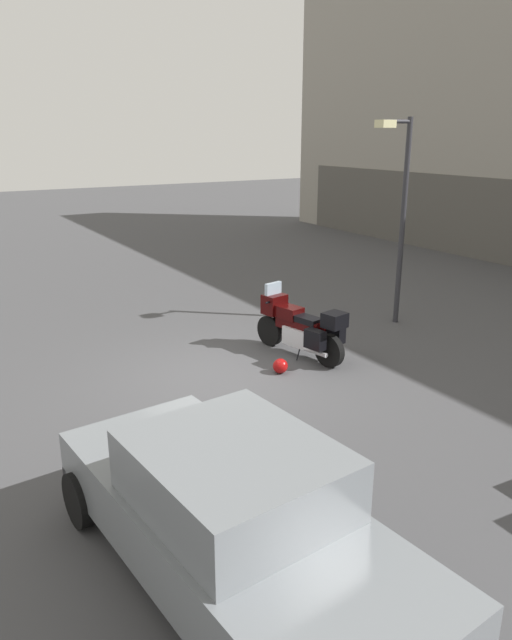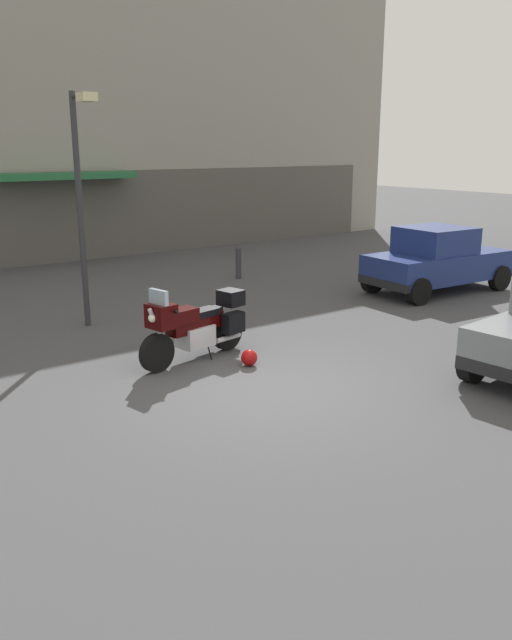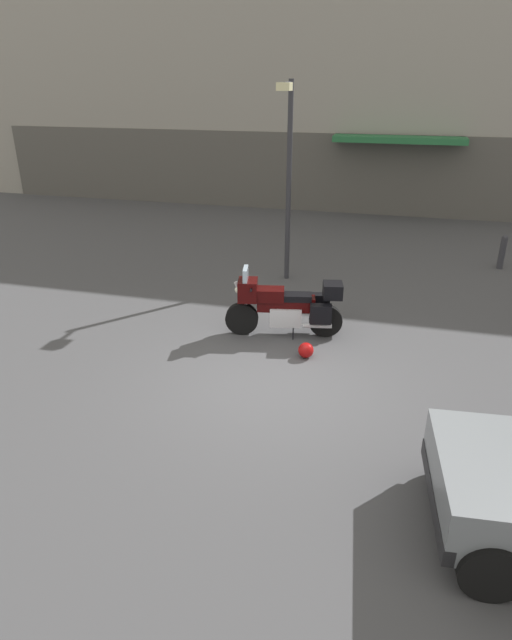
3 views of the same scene
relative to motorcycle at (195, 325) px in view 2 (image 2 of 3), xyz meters
The scene contains 6 objects.
ground_plane 2.00m from the motorcycle, 84.91° to the right, with size 80.00×80.00×0.00m, color #424244.
motorcycle is the anchor object (origin of this frame).
helmet 1.09m from the motorcycle, 56.37° to the right, with size 0.28×0.28×0.28m, color #990C0C.
car_hatchback_near 7.77m from the motorcycle, ahead, with size 3.95×1.99×1.64m.
streetlamp_curbside 3.82m from the motorcycle, 102.08° to the left, with size 0.28×0.94×4.58m.
bollard_curbside 7.10m from the motorcycle, 49.30° to the left, with size 0.16×0.16×0.91m.
Camera 2 is at (-5.64, -7.31, 3.58)m, focal length 36.35 mm.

